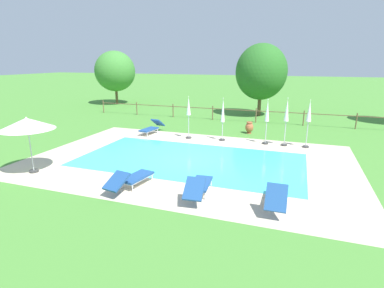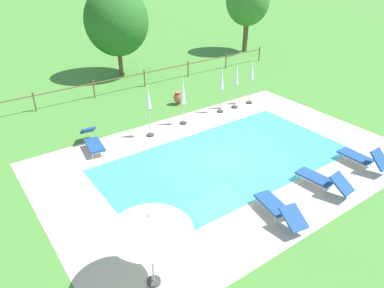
{
  "view_description": "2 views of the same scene",
  "coord_description": "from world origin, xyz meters",
  "px_view_note": "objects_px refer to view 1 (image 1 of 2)",
  "views": [
    {
      "loc": [
        4.38,
        -12.19,
        4.34
      ],
      "look_at": [
        -0.07,
        0.5,
        0.6
      ],
      "focal_mm": 28.25,
      "sensor_mm": 36.0,
      "label": 1
    },
    {
      "loc": [
        -8.35,
        -9.36,
        7.61
      ],
      "look_at": [
        -1.33,
        0.45,
        0.98
      ],
      "focal_mm": 33.98,
      "sensor_mm": 36.0,
      "label": 2
    }
  ],
  "objects_px": {
    "patio_umbrella_closed_row_mid_west": "(309,115)",
    "patio_umbrella_closed_row_mid_east": "(267,115)",
    "patio_umbrella_closed_row_centre": "(223,114)",
    "terracotta_urn_near_fence": "(249,127)",
    "patio_umbrella_open_foreground": "(27,124)",
    "tree_west_mid": "(115,71)",
    "sun_lounger_north_end": "(199,185)",
    "patio_umbrella_closed_row_west": "(189,111)",
    "sun_lounger_north_mid": "(277,195)",
    "patio_umbrella_closed_row_east": "(287,114)",
    "sun_lounger_north_far": "(152,128)",
    "sun_lounger_north_near_steps": "(131,178)",
    "tree_centre": "(261,72)"
  },
  "relations": [
    {
      "from": "sun_lounger_north_near_steps",
      "to": "terracotta_urn_near_fence",
      "type": "xyz_separation_m",
      "value": [
        2.61,
        9.58,
        0.03
      ]
    },
    {
      "from": "sun_lounger_north_end",
      "to": "patio_umbrella_closed_row_mid_east",
      "type": "bearing_deg",
      "value": 79.3
    },
    {
      "from": "patio_umbrella_open_foreground",
      "to": "patio_umbrella_closed_row_west",
      "type": "distance_m",
      "value": 8.23
    },
    {
      "from": "tree_west_mid",
      "to": "tree_centre",
      "type": "xyz_separation_m",
      "value": [
        14.59,
        -2.03,
        0.18
      ]
    },
    {
      "from": "terracotta_urn_near_fence",
      "to": "tree_centre",
      "type": "bearing_deg",
      "value": 92.15
    },
    {
      "from": "patio_umbrella_closed_row_mid_east",
      "to": "patio_umbrella_closed_row_east",
      "type": "distance_m",
      "value": 0.98
    },
    {
      "from": "patio_umbrella_closed_row_west",
      "to": "terracotta_urn_near_fence",
      "type": "height_order",
      "value": "patio_umbrella_closed_row_west"
    },
    {
      "from": "sun_lounger_north_near_steps",
      "to": "sun_lounger_north_end",
      "type": "bearing_deg",
      "value": 4.22
    },
    {
      "from": "patio_umbrella_closed_row_mid_east",
      "to": "patio_umbrella_closed_row_east",
      "type": "xyz_separation_m",
      "value": [
        0.97,
        -0.01,
        0.11
      ]
    },
    {
      "from": "patio_umbrella_open_foreground",
      "to": "patio_umbrella_closed_row_mid_west",
      "type": "height_order",
      "value": "patio_umbrella_closed_row_mid_west"
    },
    {
      "from": "sun_lounger_north_end",
      "to": "patio_umbrella_closed_row_mid_east",
      "type": "relative_size",
      "value": 0.86
    },
    {
      "from": "patio_umbrella_open_foreground",
      "to": "sun_lounger_north_far",
      "type": "bearing_deg",
      "value": 79.05
    },
    {
      "from": "sun_lounger_north_mid",
      "to": "patio_umbrella_closed_row_east",
      "type": "xyz_separation_m",
      "value": [
        -0.15,
        7.23,
        1.28
      ]
    },
    {
      "from": "sun_lounger_north_far",
      "to": "tree_centre",
      "type": "bearing_deg",
      "value": 57.28
    },
    {
      "from": "sun_lounger_north_mid",
      "to": "patio_umbrella_closed_row_west",
      "type": "bearing_deg",
      "value": 127.67
    },
    {
      "from": "sun_lounger_north_end",
      "to": "patio_umbrella_closed_row_west",
      "type": "relative_size",
      "value": 0.86
    },
    {
      "from": "patio_umbrella_closed_row_mid_east",
      "to": "patio_umbrella_closed_row_east",
      "type": "height_order",
      "value": "patio_umbrella_closed_row_east"
    },
    {
      "from": "patio_umbrella_closed_row_west",
      "to": "tree_west_mid",
      "type": "bearing_deg",
      "value": 137.31
    },
    {
      "from": "patio_umbrella_closed_row_centre",
      "to": "tree_centre",
      "type": "height_order",
      "value": "tree_centre"
    },
    {
      "from": "sun_lounger_north_near_steps",
      "to": "patio_umbrella_closed_row_centre",
      "type": "distance_m",
      "value": 7.62
    },
    {
      "from": "patio_umbrella_closed_row_west",
      "to": "patio_umbrella_open_foreground",
      "type": "bearing_deg",
      "value": -119.26
    },
    {
      "from": "patio_umbrella_closed_row_centre",
      "to": "tree_west_mid",
      "type": "distance_m",
      "value": 17.43
    },
    {
      "from": "sun_lounger_north_end",
      "to": "terracotta_urn_near_fence",
      "type": "height_order",
      "value": "sun_lounger_north_end"
    },
    {
      "from": "patio_umbrella_open_foreground",
      "to": "tree_west_mid",
      "type": "relative_size",
      "value": 0.43
    },
    {
      "from": "sun_lounger_north_near_steps",
      "to": "terracotta_urn_near_fence",
      "type": "relative_size",
      "value": 3.0
    },
    {
      "from": "sun_lounger_north_near_steps",
      "to": "patio_umbrella_open_foreground",
      "type": "bearing_deg",
      "value": 179.39
    },
    {
      "from": "patio_umbrella_closed_row_mid_east",
      "to": "tree_west_mid",
      "type": "bearing_deg",
      "value": 146.53
    },
    {
      "from": "patio_umbrella_closed_row_west",
      "to": "tree_centre",
      "type": "bearing_deg",
      "value": 72.07
    },
    {
      "from": "sun_lounger_north_near_steps",
      "to": "tree_centre",
      "type": "height_order",
      "value": "tree_centre"
    },
    {
      "from": "sun_lounger_north_mid",
      "to": "patio_umbrella_closed_row_centre",
      "type": "xyz_separation_m",
      "value": [
        -3.48,
        7.19,
        1.1
      ]
    },
    {
      "from": "sun_lounger_north_far",
      "to": "patio_umbrella_closed_row_east",
      "type": "relative_size",
      "value": 0.82
    },
    {
      "from": "patio_umbrella_closed_row_centre",
      "to": "terracotta_urn_near_fence",
      "type": "relative_size",
      "value": 3.36
    },
    {
      "from": "sun_lounger_north_end",
      "to": "tree_west_mid",
      "type": "height_order",
      "value": "tree_west_mid"
    },
    {
      "from": "sun_lounger_north_near_steps",
      "to": "tree_west_mid",
      "type": "height_order",
      "value": "tree_west_mid"
    },
    {
      "from": "patio_umbrella_closed_row_mid_east",
      "to": "terracotta_urn_near_fence",
      "type": "distance_m",
      "value": 2.71
    },
    {
      "from": "sun_lounger_north_end",
      "to": "patio_umbrella_closed_row_mid_east",
      "type": "height_order",
      "value": "patio_umbrella_closed_row_mid_east"
    },
    {
      "from": "sun_lounger_north_mid",
      "to": "sun_lounger_north_far",
      "type": "bearing_deg",
      "value": 137.09
    },
    {
      "from": "patio_umbrella_closed_row_east",
      "to": "tree_west_mid",
      "type": "distance_m",
      "value": 20.11
    },
    {
      "from": "sun_lounger_north_mid",
      "to": "patio_umbrella_open_foreground",
      "type": "bearing_deg",
      "value": -179.02
    },
    {
      "from": "sun_lounger_north_mid",
      "to": "tree_west_mid",
      "type": "relative_size",
      "value": 0.37
    },
    {
      "from": "sun_lounger_north_mid",
      "to": "terracotta_urn_near_fence",
      "type": "relative_size",
      "value": 2.71
    },
    {
      "from": "sun_lounger_north_mid",
      "to": "sun_lounger_north_end",
      "type": "height_order",
      "value": "sun_lounger_north_mid"
    },
    {
      "from": "patio_umbrella_closed_row_mid_west",
      "to": "patio_umbrella_closed_row_centre",
      "type": "xyz_separation_m",
      "value": [
        -4.41,
        -0.06,
        -0.18
      ]
    },
    {
      "from": "patio_umbrella_closed_row_mid_west",
      "to": "patio_umbrella_closed_row_mid_east",
      "type": "relative_size",
      "value": 1.02
    },
    {
      "from": "patio_umbrella_open_foreground",
      "to": "tree_west_mid",
      "type": "height_order",
      "value": "tree_west_mid"
    },
    {
      "from": "sun_lounger_north_end",
      "to": "patio_umbrella_open_foreground",
      "type": "xyz_separation_m",
      "value": [
        -6.94,
        -0.13,
        1.61
      ]
    },
    {
      "from": "patio_umbrella_closed_row_mid_east",
      "to": "tree_centre",
      "type": "xyz_separation_m",
      "value": [
        -1.45,
        8.57,
        1.9
      ]
    },
    {
      "from": "patio_umbrella_closed_row_west",
      "to": "patio_umbrella_closed_row_mid_west",
      "type": "bearing_deg",
      "value": 2.06
    },
    {
      "from": "patio_umbrella_closed_row_east",
      "to": "patio_umbrella_closed_row_mid_east",
      "type": "bearing_deg",
      "value": 179.48
    },
    {
      "from": "sun_lounger_north_mid",
      "to": "patio_umbrella_closed_row_mid_east",
      "type": "distance_m",
      "value": 7.42
    }
  ]
}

